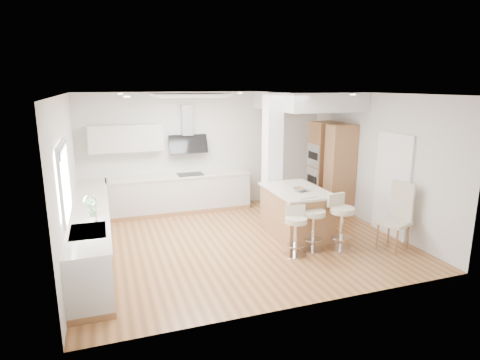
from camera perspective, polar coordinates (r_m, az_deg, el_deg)
name	(u,v)px	position (r m, az deg, el deg)	size (l,w,h in m)	color
ground	(241,241)	(7.89, 0.11, -8.65)	(6.00, 6.00, 0.00)	#AD7140
ceiling	(241,241)	(7.89, 0.11, -8.65)	(6.00, 5.00, 0.02)	silver
wall_back	(207,150)	(9.83, -4.69, 4.23)	(6.00, 0.04, 2.80)	silver
wall_left	(67,183)	(7.10, -23.40, -0.42)	(0.04, 5.00, 2.80)	silver
wall_right	(375,161)	(8.90, 18.69, 2.60)	(0.04, 5.00, 2.80)	silver
skylight	(190,95)	(7.68, -7.10, 11.88)	(4.10, 2.10, 0.06)	white
window_left	(64,177)	(6.16, -23.78, 0.37)	(0.06, 1.28, 1.07)	white
doorway_right	(392,186)	(8.51, 20.79, -0.80)	(0.05, 1.00, 2.10)	#403832
counter_left	(92,231)	(7.57, -20.34, -6.79)	(0.63, 4.50, 1.35)	#A47146
counter_back	(173,184)	(9.52, -9.53, -0.55)	(3.62, 0.63, 2.50)	#A47146
pillar	(272,159)	(8.72, 4.59, 3.05)	(0.35, 0.35, 2.80)	white
soffit	(307,101)	(9.45, 9.57, 11.04)	(1.78, 2.20, 0.40)	silver
oven_column	(330,167)	(9.78, 12.67, 1.80)	(0.63, 1.21, 2.10)	#A47146
peninsula	(296,212)	(8.12, 7.94, -4.50)	(1.05, 1.58, 1.03)	#A47146
bar_stool_a	(296,228)	(7.15, 7.91, -6.82)	(0.52, 0.52, 0.90)	silver
bar_stool_b	(313,221)	(7.42, 10.29, -5.82)	(0.52, 0.52, 0.97)	silver
bar_stool_c	(341,219)	(7.56, 14.14, -5.41)	(0.55, 0.55, 1.03)	silver
dining_chair	(398,213)	(7.93, 21.53, -4.43)	(0.62, 0.62, 1.24)	beige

